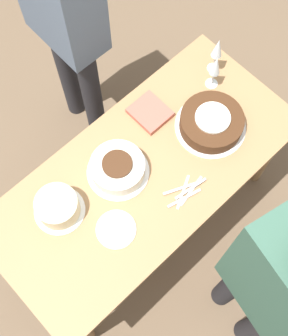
# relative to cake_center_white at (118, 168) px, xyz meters

# --- Properties ---
(ground_plane) EXTENTS (12.00, 12.00, 0.00)m
(ground_plane) POSITION_rel_cake_center_white_xyz_m (0.08, -0.08, -0.77)
(ground_plane) COLOR brown
(dining_table) EXTENTS (1.51, 0.71, 0.72)m
(dining_table) POSITION_rel_cake_center_white_xyz_m (0.08, -0.08, -0.17)
(dining_table) COLOR #9E754C
(dining_table) RESTS_ON ground_plane
(cake_center_white) EXTENTS (0.29, 0.29, 0.10)m
(cake_center_white) POSITION_rel_cake_center_white_xyz_m (0.00, 0.00, 0.00)
(cake_center_white) COLOR white
(cake_center_white) RESTS_ON dining_table
(cake_front_chocolate) EXTENTS (0.34, 0.34, 0.10)m
(cake_front_chocolate) POSITION_rel_cake_center_white_xyz_m (0.47, -0.13, -0.00)
(cake_front_chocolate) COLOR white
(cake_front_chocolate) RESTS_ON dining_table
(cake_back_decorated) EXTENTS (0.23, 0.23, 0.11)m
(cake_back_decorated) POSITION_rel_cake_center_white_xyz_m (-0.31, 0.04, 0.01)
(cake_back_decorated) COLOR white
(cake_back_decorated) RESTS_ON dining_table
(wine_glass_near) EXTENTS (0.06, 0.06, 0.22)m
(wine_glass_near) POSITION_rel_cake_center_white_xyz_m (0.65, 0.03, 0.10)
(wine_glass_near) COLOR silver
(wine_glass_near) RESTS_ON dining_table
(wine_glass_far) EXTENTS (0.06, 0.06, 0.23)m
(wine_glass_far) POSITION_rel_cake_center_white_xyz_m (0.72, 0.09, 0.11)
(wine_glass_far) COLOR silver
(wine_glass_far) RESTS_ON dining_table
(dessert_plate_left) EXTENTS (0.18, 0.18, 0.01)m
(dessert_plate_left) POSITION_rel_cake_center_white_xyz_m (-0.19, -0.19, -0.04)
(dessert_plate_left) COLOR white
(dessert_plate_left) RESTS_ON dining_table
(fork_pile) EXTENTS (0.22, 0.11, 0.01)m
(fork_pile) POSITION_rel_cake_center_white_xyz_m (0.16, -0.28, -0.04)
(fork_pile) COLOR silver
(fork_pile) RESTS_ON dining_table
(napkin_stack) EXTENTS (0.16, 0.18, 0.03)m
(napkin_stack) POSITION_rel_cake_center_white_xyz_m (0.31, 0.12, -0.03)
(napkin_stack) COLOR #B75B4C
(napkin_stack) RESTS_ON dining_table
(person_cutting) EXTENTS (0.30, 0.44, 1.56)m
(person_cutting) POSITION_rel_cake_center_white_xyz_m (0.06, -0.82, 0.17)
(person_cutting) COLOR #232328
(person_cutting) RESTS_ON ground_plane
(person_watching) EXTENTS (0.23, 0.40, 1.73)m
(person_watching) POSITION_rel_cake_center_white_xyz_m (0.28, 0.66, 0.28)
(person_watching) COLOR #232328
(person_watching) RESTS_ON ground_plane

